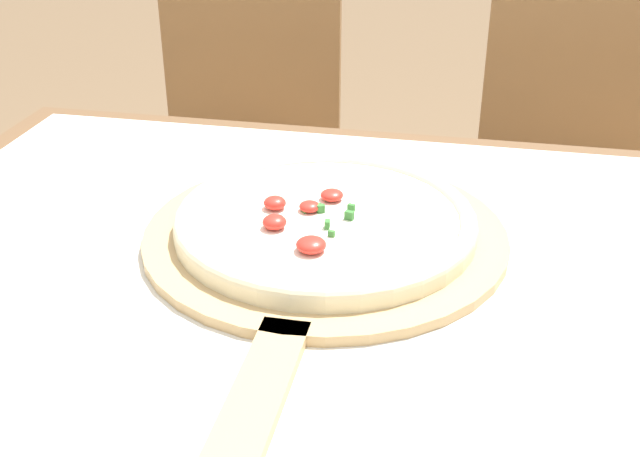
{
  "coord_description": "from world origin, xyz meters",
  "views": [
    {
      "loc": [
        0.1,
        -0.66,
        1.17
      ],
      "look_at": [
        -0.06,
        0.09,
        0.76
      ],
      "focal_mm": 45.0,
      "sensor_mm": 36.0,
      "label": 1
    }
  ],
  "objects": [
    {
      "name": "chair_right",
      "position": [
        0.3,
        0.87,
        0.53
      ],
      "size": [
        0.4,
        0.4,
        0.91
      ],
      "rotation": [
        0.0,
        0.0,
        0.0
      ],
      "color": "#A37547",
      "rests_on": "ground_plane"
    },
    {
      "name": "dining_table",
      "position": [
        0.0,
        0.0,
        0.62
      ],
      "size": [
        1.2,
        0.96,
        0.72
      ],
      "color": "brown",
      "rests_on": "ground_plane"
    },
    {
      "name": "towel_cloth",
      "position": [
        0.0,
        0.0,
        0.73
      ],
      "size": [
        1.12,
        0.88,
        0.0
      ],
      "color": "silver",
      "rests_on": "dining_table"
    },
    {
      "name": "chair_left",
      "position": [
        -0.38,
        0.87,
        0.53
      ],
      "size": [
        0.43,
        0.43,
        0.91
      ],
      "rotation": [
        0.0,
        0.0,
        0.09
      ],
      "color": "#A37547",
      "rests_on": "ground_plane"
    },
    {
      "name": "pizza_peel",
      "position": [
        -0.06,
        0.1,
        0.74
      ],
      "size": [
        0.41,
        0.64,
        0.01
      ],
      "color": "tan",
      "rests_on": "towel_cloth"
    },
    {
      "name": "pizza",
      "position": [
        -0.06,
        0.12,
        0.75
      ],
      "size": [
        0.34,
        0.34,
        0.03
      ],
      "color": "beige",
      "rests_on": "pizza_peel"
    }
  ]
}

